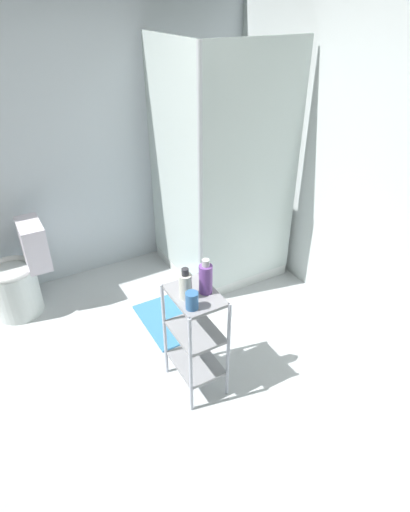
# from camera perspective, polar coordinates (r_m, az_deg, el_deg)

# --- Properties ---
(ground_plane) EXTENTS (4.20, 4.20, 0.02)m
(ground_plane) POSITION_cam_1_polar(r_m,az_deg,el_deg) (2.84, -7.58, -20.86)
(ground_plane) COLOR silver
(wall_back) EXTENTS (4.20, 0.14, 2.50)m
(wall_back) POSITION_cam_1_polar(r_m,az_deg,el_deg) (3.06, 24.84, 10.17)
(wall_back) COLOR silver
(wall_back) RESTS_ON ground_plane
(wall_left) EXTENTS (0.10, 4.20, 2.50)m
(wall_left) POSITION_cam_1_polar(r_m,az_deg,el_deg) (3.68, -20.78, 14.31)
(wall_left) COLOR silver
(wall_left) RESTS_ON ground_plane
(shower_stall) EXTENTS (0.92, 0.92, 2.00)m
(shower_stall) POSITION_cam_1_polar(r_m,az_deg,el_deg) (3.78, 1.49, 3.86)
(shower_stall) COLOR white
(shower_stall) RESTS_ON ground_plane
(toilet) EXTENTS (0.37, 0.49, 0.76)m
(toilet) POSITION_cam_1_polar(r_m,az_deg,el_deg) (3.67, -23.62, -2.68)
(toilet) COLOR white
(toilet) RESTS_ON ground_plane
(storage_cart) EXTENTS (0.38, 0.28, 0.74)m
(storage_cart) POSITION_cam_1_polar(r_m,az_deg,el_deg) (2.68, -1.30, -10.32)
(storage_cart) COLOR silver
(storage_cart) RESTS_ON ground_plane
(conditioner_bottle_purple) EXTENTS (0.08, 0.08, 0.22)m
(conditioner_bottle_purple) POSITION_cam_1_polar(r_m,az_deg,el_deg) (2.45, 0.09, -2.99)
(conditioner_bottle_purple) COLOR #7D4AA4
(conditioner_bottle_purple) RESTS_ON storage_cart
(lotion_bottle_white) EXTENTS (0.07, 0.07, 0.20)m
(lotion_bottle_white) POSITION_cam_1_polar(r_m,az_deg,el_deg) (2.42, -2.64, -3.94)
(lotion_bottle_white) COLOR white
(lotion_bottle_white) RESTS_ON storage_cart
(rinse_cup) EXTENTS (0.07, 0.07, 0.10)m
(rinse_cup) POSITION_cam_1_polar(r_m,az_deg,el_deg) (2.35, -1.73, -6.04)
(rinse_cup) COLOR #3870B2
(rinse_cup) RESTS_ON storage_cart
(bath_mat) EXTENTS (0.60, 0.40, 0.02)m
(bath_mat) POSITION_cam_1_polar(r_m,az_deg,el_deg) (3.45, -4.75, -8.52)
(bath_mat) COLOR teal
(bath_mat) RESTS_ON ground_plane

